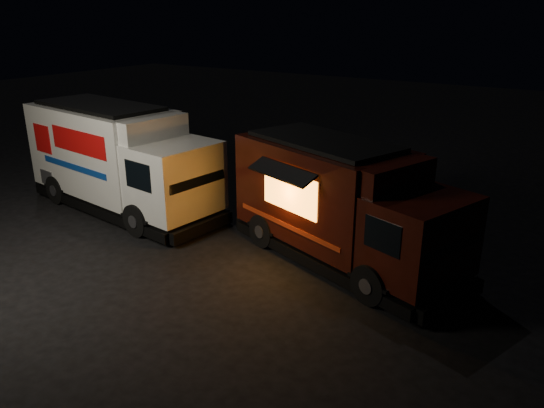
{
  "coord_description": "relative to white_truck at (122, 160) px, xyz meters",
  "views": [
    {
      "loc": [
        9.69,
        -9.25,
        6.26
      ],
      "look_at": [
        2.38,
        2.0,
        1.34
      ],
      "focal_mm": 35.0,
      "sensor_mm": 36.0,
      "label": 1
    }
  ],
  "objects": [
    {
      "name": "ground",
      "position": [
        3.42,
        -2.03,
        -1.71
      ],
      "size": [
        80.0,
        80.0,
        0.0
      ],
      "primitive_type": "plane",
      "color": "black",
      "rests_on": "ground"
    },
    {
      "name": "white_truck",
      "position": [
        0.0,
        0.0,
        0.0
      ],
      "size": [
        7.78,
        3.43,
        3.42
      ],
      "primitive_type": null,
      "rotation": [
        0.0,
        0.0,
        -0.12
      ],
      "color": "silver",
      "rests_on": "ground"
    },
    {
      "name": "red_truck",
      "position": [
        7.78,
        0.41,
        -0.14
      ],
      "size": [
        7.18,
        4.52,
        3.14
      ],
      "primitive_type": null,
      "rotation": [
        0.0,
        0.0,
        -0.33
      ],
      "color": "#360F09",
      "rests_on": "ground"
    }
  ]
}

